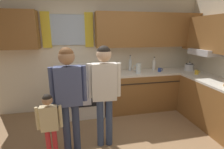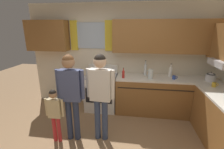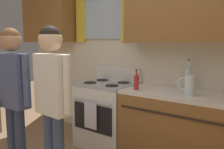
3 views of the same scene
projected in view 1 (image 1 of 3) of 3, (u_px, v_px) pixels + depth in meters
name	position (u px, v px, depth m)	size (l,w,h in m)	color
back_wall_unit	(105.00, 44.00, 3.75)	(4.60, 0.42, 2.60)	beige
kitchen_counter_run	(173.00, 95.00, 3.64)	(2.31, 2.15, 0.90)	brown
stove_oven	(85.00, 94.00, 3.67)	(0.75, 0.67, 1.10)	silver
bottle_tall_clear	(130.00, 65.00, 3.89)	(0.07, 0.07, 0.37)	silver
bottle_sauce_red	(112.00, 71.00, 3.49)	(0.06, 0.06, 0.25)	red
bottle_milk_white	(154.00, 65.00, 3.97)	(0.08, 0.08, 0.31)	white
mug_cobalt_blue	(160.00, 70.00, 3.81)	(0.11, 0.07, 0.08)	#2D479E
mug_mustard_yellow	(197.00, 72.00, 3.58)	(0.12, 0.08, 0.09)	gold
stovetop_kettle	(189.00, 66.00, 3.93)	(0.27, 0.20, 0.21)	silver
water_pitcher	(138.00, 68.00, 3.66)	(0.19, 0.11, 0.22)	silver
adult_holding_child	(69.00, 90.00, 2.31)	(0.50, 0.22, 1.61)	#2D3856
adult_in_plaid	(104.00, 86.00, 2.48)	(0.50, 0.22, 1.61)	#38476B
small_child	(49.00, 121.00, 2.24)	(0.34, 0.14, 1.02)	red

